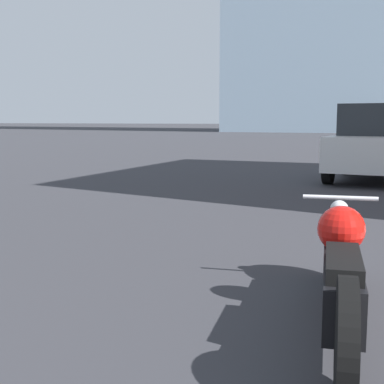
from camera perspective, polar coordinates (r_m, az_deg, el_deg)
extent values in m
cylinder|color=black|center=(4.92, 15.30, -5.73)|extent=(0.20, 0.69, 0.68)
cylinder|color=black|center=(2.92, 16.09, -15.15)|extent=(0.20, 0.69, 0.68)
cube|color=black|center=(3.90, 15.60, -9.05)|extent=(0.48, 1.61, 0.33)
sphere|color=red|center=(4.14, 15.64, -3.83)|extent=(0.35, 0.35, 0.35)
cube|color=black|center=(3.52, 15.86, -7.25)|extent=(0.32, 0.75, 0.10)
sphere|color=silver|center=(4.89, 15.43, -1.78)|extent=(0.16, 0.16, 0.16)
cylinder|color=silver|center=(4.72, 15.52, -0.59)|extent=(0.62, 0.13, 0.04)
cube|color=silver|center=(13.62, 19.14, 4.09)|extent=(2.12, 3.93, 0.78)
cube|color=#23282D|center=(13.60, 19.28, 7.28)|extent=(1.71, 1.93, 0.74)
cylinder|color=black|center=(14.95, 16.25, 2.98)|extent=(0.24, 0.63, 0.62)
cylinder|color=black|center=(12.63, 14.34, 2.24)|extent=(0.24, 0.63, 0.62)
cylinder|color=black|center=(27.49, 18.98, 4.92)|extent=(0.23, 0.67, 0.66)
cylinder|color=black|center=(24.68, 18.81, 4.66)|extent=(0.23, 0.67, 0.66)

